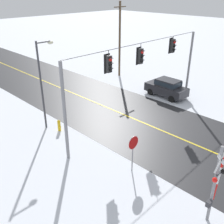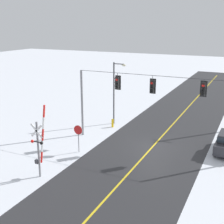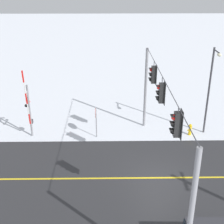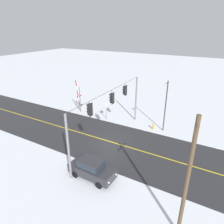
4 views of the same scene
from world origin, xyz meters
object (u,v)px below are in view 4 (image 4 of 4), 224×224
Objects in this scene: stop_sign at (106,108)px; streetlamp_near at (165,102)px; railroad_crossing at (80,98)px; fire_hydrant at (153,126)px; parked_car_charcoal at (92,168)px; utility_pole at (187,180)px.

stop_sign is 8.45m from streetlamp_near.
railroad_crossing reaches higher than fire_hydrant.
streetlamp_near is at bearing 92.88° from stop_sign.
stop_sign is 2.67× the size of fire_hydrant.
stop_sign is 0.45× the size of railroad_crossing.
stop_sign reaches higher than fire_hydrant.
parked_car_charcoal is 0.51× the size of utility_pole.
fire_hydrant is (-0.21, 6.99, -1.25)m from stop_sign.
stop_sign is 0.36× the size of streetlamp_near.
fire_hydrant is (0.20, -1.16, -3.45)m from streetlamp_near.
utility_pole reaches higher than fire_hydrant.
utility_pole is at bearing 54.18° from railroad_crossing.
stop_sign reaches higher than parked_car_charcoal.
railroad_crossing is at bearing -138.40° from parked_car_charcoal.
utility_pole is (12.91, 17.89, 1.96)m from railroad_crossing.
stop_sign is at bearing -88.24° from fire_hydrant.
streetlamp_near is at bearing 165.78° from parked_car_charcoal.
streetlamp_near is 3.64m from fire_hydrant.
parked_car_charcoal is (11.28, 10.01, -1.40)m from railroad_crossing.
streetlamp_near is at bearing -159.40° from utility_pole.
parked_car_charcoal is 0.65× the size of streetlamp_near.
parked_car_charcoal is at bearing 25.14° from stop_sign.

